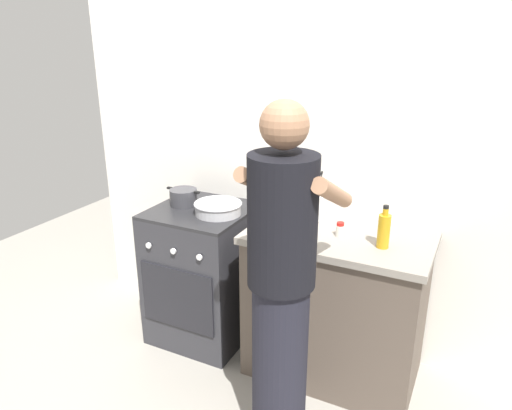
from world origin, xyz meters
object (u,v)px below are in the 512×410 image
object	(u,v)px
mixing_bowl	(218,208)
oil_bottle	(384,230)
pot	(183,197)
utensil_crock	(315,203)
stove_range	(204,273)
spice_bottle	(340,229)
person	(281,291)

from	to	relation	value
mixing_bowl	oil_bottle	world-z (taller)	oil_bottle
pot	utensil_crock	size ratio (longest dim) A/B	0.75
stove_range	oil_bottle	bearing A→B (deg)	-3.27
pot	utensil_crock	bearing A→B (deg)	9.75
spice_bottle	utensil_crock	bearing A→B (deg)	139.24
mixing_bowl	stove_range	bearing A→B (deg)	170.32
utensil_crock	oil_bottle	xyz separation A→B (m)	(0.45, -0.23, -0.01)
stove_range	pot	size ratio (longest dim) A/B	3.73
pot	utensil_crock	world-z (taller)	utensil_crock
spice_bottle	oil_bottle	world-z (taller)	oil_bottle
utensil_crock	spice_bottle	distance (m)	0.29
person	utensil_crock	bearing A→B (deg)	99.62
person	spice_bottle	bearing A→B (deg)	82.88
pot	oil_bottle	size ratio (longest dim) A/B	1.05
pot	mixing_bowl	bearing A→B (deg)	-8.24
utensil_crock	spice_bottle	world-z (taller)	utensil_crock
mixing_bowl	spice_bottle	world-z (taller)	spice_bottle
mixing_bowl	oil_bottle	distance (m)	1.01
spice_bottle	person	size ratio (longest dim) A/B	0.05
utensil_crock	oil_bottle	world-z (taller)	utensil_crock
mixing_bowl	person	bearing A→B (deg)	-41.68
mixing_bowl	spice_bottle	bearing A→B (deg)	0.08
mixing_bowl	person	size ratio (longest dim) A/B	0.17
spice_bottle	person	xyz separation A→B (m)	(-0.08, -0.61, -0.08)
stove_range	oil_bottle	size ratio (longest dim) A/B	3.94
oil_bottle	person	bearing A→B (deg)	-118.90
stove_range	person	xyz separation A→B (m)	(0.83, -0.64, 0.41)
stove_range	spice_bottle	world-z (taller)	spice_bottle
utensil_crock	mixing_bowl	bearing A→B (deg)	-161.65
spice_bottle	mixing_bowl	bearing A→B (deg)	-179.92
stove_range	utensil_crock	world-z (taller)	utensil_crock
pot	spice_bottle	bearing A→B (deg)	-2.16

